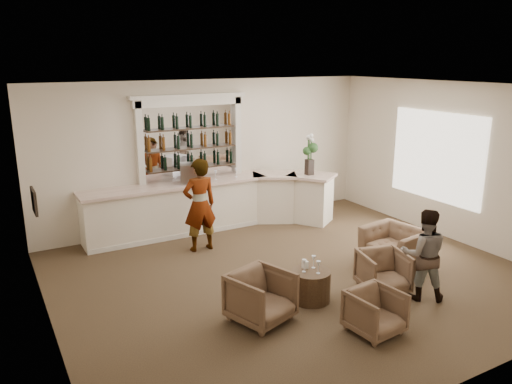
{
  "coord_description": "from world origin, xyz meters",
  "views": [
    {
      "loc": [
        -4.6,
        -6.78,
        3.75
      ],
      "look_at": [
        -0.27,
        0.9,
        1.37
      ],
      "focal_mm": 35.0,
      "sensor_mm": 36.0,
      "label": 1
    }
  ],
  "objects_px": {
    "guest": "(424,254)",
    "bar_counter": "(214,205)",
    "armchair_center": "(375,312)",
    "armchair_far": "(395,246)",
    "espresso_machine": "(192,173)",
    "flower_vase": "(310,152)",
    "sommelier": "(200,205)",
    "armchair_left": "(261,297)",
    "armchair_right": "(383,272)",
    "cocktail_table": "(311,286)"
  },
  "relations": [
    {
      "from": "armchair_far",
      "to": "armchair_right",
      "type": "bearing_deg",
      "value": -61.71
    },
    {
      "from": "cocktail_table",
      "to": "armchair_left",
      "type": "xyz_separation_m",
      "value": [
        -1.01,
        -0.17,
        0.13
      ]
    },
    {
      "from": "bar_counter",
      "to": "armchair_center",
      "type": "relative_size",
      "value": 8.23
    },
    {
      "from": "cocktail_table",
      "to": "guest",
      "type": "distance_m",
      "value": 1.86
    },
    {
      "from": "guest",
      "to": "bar_counter",
      "type": "bearing_deg",
      "value": -36.05
    },
    {
      "from": "armchair_center",
      "to": "armchair_far",
      "type": "height_order",
      "value": "armchair_far"
    },
    {
      "from": "cocktail_table",
      "to": "espresso_machine",
      "type": "distance_m",
      "value": 4.02
    },
    {
      "from": "armchair_right",
      "to": "flower_vase",
      "type": "distance_m",
      "value": 3.97
    },
    {
      "from": "sommelier",
      "to": "armchair_left",
      "type": "height_order",
      "value": "sommelier"
    },
    {
      "from": "sommelier",
      "to": "armchair_center",
      "type": "relative_size",
      "value": 2.7
    },
    {
      "from": "espresso_machine",
      "to": "flower_vase",
      "type": "distance_m",
      "value": 2.75
    },
    {
      "from": "sommelier",
      "to": "flower_vase",
      "type": "height_order",
      "value": "flower_vase"
    },
    {
      "from": "sommelier",
      "to": "guest",
      "type": "distance_m",
      "value": 4.32
    },
    {
      "from": "guest",
      "to": "armchair_left",
      "type": "distance_m",
      "value": 2.71
    },
    {
      "from": "armchair_far",
      "to": "espresso_machine",
      "type": "distance_m",
      "value": 4.42
    },
    {
      "from": "bar_counter",
      "to": "armchair_far",
      "type": "relative_size",
      "value": 5.42
    },
    {
      "from": "armchair_center",
      "to": "flower_vase",
      "type": "bearing_deg",
      "value": 60.25
    },
    {
      "from": "armchair_center",
      "to": "armchair_far",
      "type": "bearing_deg",
      "value": 34.44
    },
    {
      "from": "bar_counter",
      "to": "armchair_center",
      "type": "xyz_separation_m",
      "value": [
        0.11,
        -5.12,
        -0.26
      ]
    },
    {
      "from": "armchair_left",
      "to": "armchair_center",
      "type": "height_order",
      "value": "armchair_left"
    },
    {
      "from": "cocktail_table",
      "to": "armchair_left",
      "type": "height_order",
      "value": "armchair_left"
    },
    {
      "from": "sommelier",
      "to": "armchair_center",
      "type": "xyz_separation_m",
      "value": [
        0.88,
        -4.11,
        -0.62
      ]
    },
    {
      "from": "armchair_center",
      "to": "armchair_far",
      "type": "xyz_separation_m",
      "value": [
        2.02,
        1.68,
        0.03
      ]
    },
    {
      "from": "bar_counter",
      "to": "armchair_left",
      "type": "bearing_deg",
      "value": -105.48
    },
    {
      "from": "bar_counter",
      "to": "flower_vase",
      "type": "xyz_separation_m",
      "value": [
        2.15,
        -0.6,
        1.1
      ]
    },
    {
      "from": "flower_vase",
      "to": "sommelier",
      "type": "bearing_deg",
      "value": -172.01
    },
    {
      "from": "armchair_left",
      "to": "armchair_far",
      "type": "relative_size",
      "value": 0.79
    },
    {
      "from": "armchair_left",
      "to": "bar_counter",
      "type": "bearing_deg",
      "value": 56.26
    },
    {
      "from": "sommelier",
      "to": "guest",
      "type": "xyz_separation_m",
      "value": [
        2.26,
        -3.67,
        -0.19
      ]
    },
    {
      "from": "armchair_left",
      "to": "espresso_machine",
      "type": "relative_size",
      "value": 1.67
    },
    {
      "from": "sommelier",
      "to": "armchair_far",
      "type": "distance_m",
      "value": 3.83
    },
    {
      "from": "espresso_machine",
      "to": "armchair_center",
      "type": "bearing_deg",
      "value": -62.39
    },
    {
      "from": "armchair_right",
      "to": "armchair_center",
      "type": "bearing_deg",
      "value": -123.19
    },
    {
      "from": "sommelier",
      "to": "espresso_machine",
      "type": "relative_size",
      "value": 3.79
    },
    {
      "from": "bar_counter",
      "to": "armchair_right",
      "type": "relative_size",
      "value": 7.67
    },
    {
      "from": "sommelier",
      "to": "flower_vase",
      "type": "relative_size",
      "value": 1.98
    },
    {
      "from": "guest",
      "to": "armchair_far",
      "type": "xyz_separation_m",
      "value": [
        0.63,
        1.24,
        -0.4
      ]
    },
    {
      "from": "armchair_far",
      "to": "armchair_left",
      "type": "bearing_deg",
      "value": -88.29
    },
    {
      "from": "cocktail_table",
      "to": "guest",
      "type": "xyz_separation_m",
      "value": [
        1.6,
        -0.8,
        0.5
      ]
    },
    {
      "from": "bar_counter",
      "to": "sommelier",
      "type": "xyz_separation_m",
      "value": [
        -0.77,
        -1.01,
        0.37
      ]
    },
    {
      "from": "armchair_left",
      "to": "armchair_center",
      "type": "distance_m",
      "value": 1.63
    },
    {
      "from": "flower_vase",
      "to": "armchair_center",
      "type": "bearing_deg",
      "value": -114.37
    },
    {
      "from": "cocktail_table",
      "to": "armchair_far",
      "type": "relative_size",
      "value": 0.59
    },
    {
      "from": "sommelier",
      "to": "armchair_right",
      "type": "xyz_separation_m",
      "value": [
        1.9,
        -3.18,
        -0.6
      ]
    },
    {
      "from": "bar_counter",
      "to": "flower_vase",
      "type": "distance_m",
      "value": 2.49
    },
    {
      "from": "cocktail_table",
      "to": "guest",
      "type": "bearing_deg",
      "value": -26.68
    },
    {
      "from": "cocktail_table",
      "to": "armchair_right",
      "type": "relative_size",
      "value": 0.84
    },
    {
      "from": "cocktail_table",
      "to": "flower_vase",
      "type": "xyz_separation_m",
      "value": [
        2.26,
        3.28,
        1.42
      ]
    },
    {
      "from": "guest",
      "to": "espresso_machine",
      "type": "height_order",
      "value": "espresso_machine"
    },
    {
      "from": "armchair_left",
      "to": "armchair_right",
      "type": "distance_m",
      "value": 2.26
    }
  ]
}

